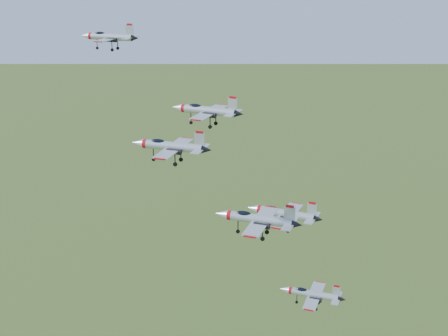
% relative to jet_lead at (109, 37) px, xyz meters
% --- Properties ---
extents(jet_lead, '(12.34, 10.17, 3.30)m').
position_rel_jet_lead_xyz_m(jet_lead, '(0.00, 0.00, 0.00)').
color(jet_lead, '#B5BAC2').
extents(jet_left_high, '(12.77, 10.50, 3.42)m').
position_rel_jet_lead_xyz_m(jet_left_high, '(25.63, -13.19, -8.99)').
color(jet_left_high, '#B5BAC2').
extents(jet_right_high, '(12.07, 9.97, 3.23)m').
position_rel_jet_lead_xyz_m(jet_right_high, '(26.97, -29.25, -10.26)').
color(jet_right_high, '#B5BAC2').
extents(jet_left_low, '(14.06, 11.57, 3.76)m').
position_rel_jet_lead_xyz_m(jet_left_low, '(37.24, -6.19, -28.17)').
color(jet_left_low, '#B5BAC2').
extents(jet_right_low, '(13.67, 11.26, 3.66)m').
position_rel_jet_lead_xyz_m(jet_right_low, '(37.67, -22.43, -22.45)').
color(jet_right_low, '#B5BAC2').
extents(jet_trail, '(11.52, 9.49, 3.08)m').
position_rel_jet_lead_xyz_m(jet_trail, '(44.18, -11.58, -39.87)').
color(jet_trail, '#B5BAC2').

